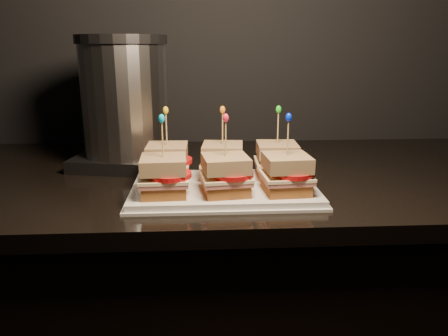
{
  "coord_description": "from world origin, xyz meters",
  "views": [
    {
      "loc": [
        -0.19,
        0.6,
        1.25
      ],
      "look_at": [
        -0.14,
        1.48,
        1.0
      ],
      "focal_mm": 35.0,
      "sensor_mm": 36.0,
      "label": 1
    }
  ],
  "objects": [
    {
      "name": "sandwich_2_bread_bot",
      "position": [
        -0.02,
        1.53,
        0.98
      ],
      "size": [
        0.09,
        0.09,
        0.02
      ],
      "primitive_type": "cube",
      "rotation": [
        0.0,
        0.0,
        -0.04
      ],
      "color": "#603214",
      "rests_on": "platter"
    },
    {
      "name": "sandwich_2_ham",
      "position": [
        -0.02,
        1.53,
        1.0
      ],
      "size": [
        0.1,
        0.09,
        0.01
      ],
      "primitive_type": "cube",
      "rotation": [
        0.0,
        0.0,
        -0.04
      ],
      "color": "#C36865",
      "rests_on": "sandwich_2_bread_bot"
    },
    {
      "name": "sandwich_3_bread_bot",
      "position": [
        -0.26,
        1.42,
        0.98
      ],
      "size": [
        0.09,
        0.09,
        0.02
      ],
      "primitive_type": "cube",
      "rotation": [
        0.0,
        0.0,
        0.04
      ],
      "color": "#603214",
      "rests_on": "platter"
    },
    {
      "name": "sandwich_5_pick",
      "position": [
        -0.02,
        1.42,
        1.07
      ],
      "size": [
        0.0,
        0.0,
        0.09
      ],
      "primitive_type": "cylinder",
      "color": "tan",
      "rests_on": "sandwich_5_bread_top"
    },
    {
      "name": "sandwich_1_ham",
      "position": [
        -0.14,
        1.53,
        1.0
      ],
      "size": [
        0.1,
        0.1,
        0.01
      ],
      "primitive_type": "cube",
      "rotation": [
        0.0,
        0.0,
        -0.1
      ],
      "color": "#C36865",
      "rests_on": "sandwich_1_bread_bot"
    },
    {
      "name": "sandwich_1_tomato",
      "position": [
        -0.12,
        1.53,
        1.01
      ],
      "size": [
        0.08,
        0.08,
        0.01
      ],
      "primitive_type": "cylinder",
      "color": "red",
      "rests_on": "sandwich_1_cheese"
    },
    {
      "name": "sandwich_0_bread_bot",
      "position": [
        -0.26,
        1.53,
        0.98
      ],
      "size": [
        0.09,
        0.09,
        0.02
      ],
      "primitive_type": "cube",
      "rotation": [
        0.0,
        0.0,
        -0.02
      ],
      "color": "#603214",
      "rests_on": "platter"
    },
    {
      "name": "appliance",
      "position": [
        -0.37,
        1.72,
        1.11
      ],
      "size": [
        0.25,
        0.21,
        0.33
      ],
      "primitive_type": null,
      "color": "silver",
      "rests_on": "granite_slab"
    },
    {
      "name": "sandwich_3_tomato",
      "position": [
        -0.24,
        1.42,
        1.01
      ],
      "size": [
        0.08,
        0.08,
        0.01
      ],
      "primitive_type": "cylinder",
      "color": "red",
      "rests_on": "sandwich_3_cheese"
    },
    {
      "name": "sandwich_2_pick",
      "position": [
        -0.02,
        1.53,
        1.07
      ],
      "size": [
        0.0,
        0.0,
        0.09
      ],
      "primitive_type": "cylinder",
      "color": "tan",
      "rests_on": "sandwich_2_bread_top"
    },
    {
      "name": "sandwich_5_cheese",
      "position": [
        -0.02,
        1.42,
        1.0
      ],
      "size": [
        0.1,
        0.1,
        0.01
      ],
      "primitive_type": "cube",
      "rotation": [
        0.0,
        0.0,
        0.07
      ],
      "color": "#FDE3AE",
      "rests_on": "sandwich_5_ham"
    },
    {
      "name": "sandwich_3_pick",
      "position": [
        -0.26,
        1.42,
        1.07
      ],
      "size": [
        0.0,
        0.0,
        0.09
      ],
      "primitive_type": "cylinder",
      "color": "tan",
      "rests_on": "sandwich_3_bread_top"
    },
    {
      "name": "sandwich_0_tomato",
      "position": [
        -0.24,
        1.53,
        1.01
      ],
      "size": [
        0.08,
        0.08,
        0.01
      ],
      "primitive_type": "cylinder",
      "color": "red",
      "rests_on": "sandwich_0_cheese"
    },
    {
      "name": "sandwich_5_tomato",
      "position": [
        -0.0,
        1.42,
        1.01
      ],
      "size": [
        0.08,
        0.08,
        0.01
      ],
      "primitive_type": "cylinder",
      "color": "red",
      "rests_on": "sandwich_5_cheese"
    },
    {
      "name": "appliance_base",
      "position": [
        -0.37,
        1.72,
        0.97
      ],
      "size": [
        0.29,
        0.25,
        0.03
      ],
      "primitive_type": "cube",
      "rotation": [
        0.0,
        0.0,
        -0.18
      ],
      "color": "#262628",
      "rests_on": "granite_slab"
    },
    {
      "name": "sandwich_5_bread_top",
      "position": [
        -0.02,
        1.42,
        1.03
      ],
      "size": [
        0.09,
        0.09,
        0.03
      ],
      "primitive_type": "cube",
      "rotation": [
        0.0,
        0.0,
        0.07
      ],
      "color": "brown",
      "rests_on": "sandwich_5_tomato"
    },
    {
      "name": "sandwich_3_bread_top",
      "position": [
        -0.26,
        1.42,
        1.03
      ],
      "size": [
        0.09,
        0.09,
        0.03
      ],
      "primitive_type": "cube",
      "rotation": [
        0.0,
        0.0,
        0.04
      ],
      "color": "brown",
      "rests_on": "sandwich_3_tomato"
    },
    {
      "name": "sandwich_0_bread_top",
      "position": [
        -0.26,
        1.53,
        1.03
      ],
      "size": [
        0.09,
        0.09,
        0.03
      ],
      "primitive_type": "cube",
      "rotation": [
        0.0,
        0.0,
        -0.02
      ],
      "color": "brown",
      "rests_on": "sandwich_0_tomato"
    },
    {
      "name": "sandwich_4_bread_top",
      "position": [
        -0.14,
        1.42,
        1.03
      ],
      "size": [
        0.1,
        0.1,
        0.03
      ],
      "primitive_type": "cube",
      "rotation": [
        0.0,
        0.0,
        0.13
      ],
      "color": "brown",
      "rests_on": "sandwich_4_tomato"
    },
    {
      "name": "sandwich_1_cheese",
      "position": [
        -0.14,
        1.53,
        1.0
      ],
      "size": [
        0.1,
        0.1,
        0.01
      ],
      "primitive_type": "cube",
      "rotation": [
        0.0,
        0.0,
        -0.1
      ],
      "color": "#FDE3AE",
      "rests_on": "sandwich_1_ham"
    },
    {
      "name": "appliance_body",
      "position": [
        -0.37,
        1.72,
        1.12
      ],
      "size": [
        0.21,
        0.21,
        0.27
      ],
      "primitive_type": "cylinder",
      "color": "silver",
      "rests_on": "appliance_base"
    },
    {
      "name": "sandwich_2_tomato",
      "position": [
        -0.0,
        1.53,
        1.01
      ],
      "size": [
        0.08,
        0.08,
        0.01
      ],
      "primitive_type": "cylinder",
      "color": "red",
      "rests_on": "sandwich_2_cheese"
    },
    {
      "name": "sandwich_4_bread_bot",
      "position": [
        -0.14,
        1.42,
        0.98
      ],
      "size": [
        0.09,
        0.09,
        0.02
      ],
      "primitive_type": "cube",
      "rotation": [
        0.0,
        0.0,
        0.13
      ],
      "color": "#603214",
      "rests_on": "platter"
    },
    {
      "name": "sandwich_1_bread_top",
      "position": [
        -0.14,
        1.53,
        1.03
      ],
      "size": [
        0.09,
        0.09,
        0.03
      ],
      "primitive_type": "cube",
      "rotation": [
        0.0,
        0.0,
        -0.1
      ],
      "color": "brown",
      "rests_on": "sandwich_1_tomato"
    },
    {
      "name": "sandwich_2_cheese",
      "position": [
        -0.02,
        1.53,
        1.0
      ],
      "size": [
        0.1,
        0.1,
        0.01
      ],
      "primitive_type": "cube",
      "rotation": [
        0.0,
        0.0,
        -0.04
      ],
      "color": "#FDE3AE",
      "rests_on": "sandwich_2_ham"
    },
    {
      "name": "sandwich_4_tomato",
      "position": [
        -0.12,
        1.42,
        1.01
      ],
      "size": [
        0.08,
        0.08,
        0.01
      ],
      "primitive_type": "cylinder",
      "color": "red",
      "rests_on": "sandwich_4_cheese"
    },
    {
      "name": "sandwich_3_ham",
      "position": [
        -0.26,
        1.42,
        1.0
      ],
      "size": [
        0.1,
        0.09,
        0.01
      ],
      "primitive_type": "cube",
      "rotation": [
        0.0,
        0.0,
        0.04
      ],
      "color": "#C36865",
      "rests_on": "sandwich_3_bread_bot"
    },
    {
      "name": "sandwich_0_pick",
      "position": [
        -0.26,
        1.53,
        1.07
      ],
      "size": [
        0.0,
        0.0,
        0.09
      ],
      "primitive_type": "cylinder",
      "color": "tan",
      "rests_on": "sandwich_0_bread_top"
    },
    {
      "name": "sandwich_0_ham",
      "position": [
        -0.26,
        1.53,
        1.0
      ],
      "size": [
        0.09,
        0.09,
        0.01
      ],
      "primitive_type": "cube",
      "rotation": [
        0.0,
        0.0,
        -0.02
      ],
      "color": "#C36865",
      "rests_on": "sandwich_0_bread_bot"
    },
    {
      "name": "sandwich_5_bread_bot",
      "position": [
        -0.02,
        1.42,
        0.98
      ],
      "size": [
        0.09,
        0.09,
        0.02
      ],
      "primitive_type": "cube",
      "rotation": [
        0.0,
        0.0,
        0.07
      ],
      "color": "#603214",
      "rests_on": "platter"
    },
    {
      "name": "sandwich_4_cheese",
      "position": [
        -0.14,
        1.42,
        1.0
      ],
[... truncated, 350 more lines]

